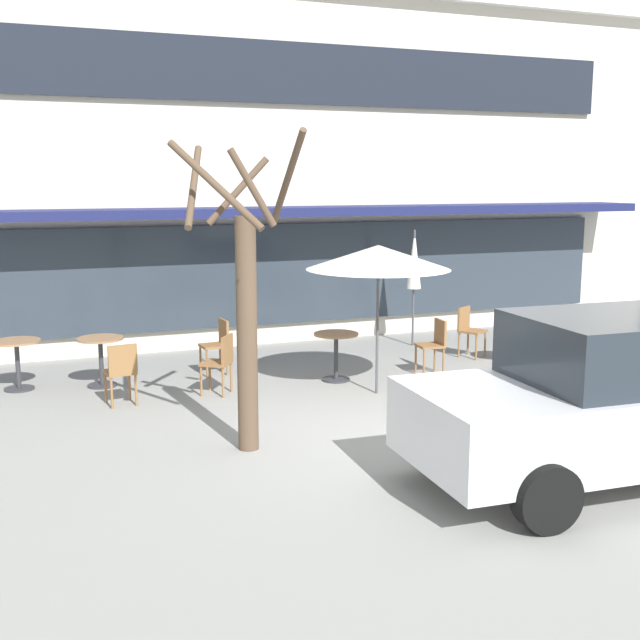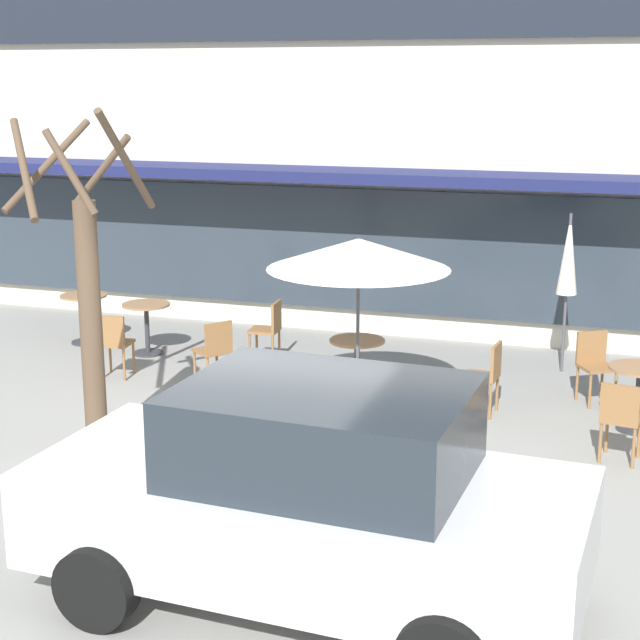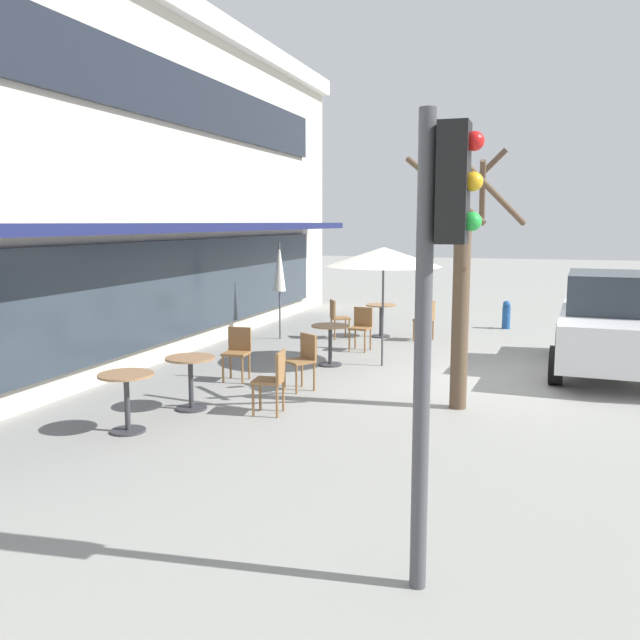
{
  "view_description": "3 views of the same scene",
  "coord_description": "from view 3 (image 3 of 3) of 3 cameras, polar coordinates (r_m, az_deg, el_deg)",
  "views": [
    {
      "loc": [
        -4.44,
        -8.48,
        3.14
      ],
      "look_at": [
        0.09,
        3.1,
        0.94
      ],
      "focal_mm": 45.0,
      "sensor_mm": 36.0,
      "label": 1
    },
    {
      "loc": [
        3.51,
        -8.57,
        3.96
      ],
      "look_at": [
        -0.35,
        3.27,
        0.87
      ],
      "focal_mm": 55.0,
      "sensor_mm": 36.0,
      "label": 2
    },
    {
      "loc": [
        -11.53,
        -0.85,
        2.64
      ],
      "look_at": [
        0.11,
        3.02,
        0.87
      ],
      "focal_mm": 38.0,
      "sensor_mm": 36.0,
      "label": 3
    }
  ],
  "objects": [
    {
      "name": "cafe_table_streetside",
      "position": [
        15.75,
        5.15,
        0.43
      ],
      "size": [
        0.7,
        0.7,
        0.76
      ],
      "color": "#333338",
      "rests_on": "ground"
    },
    {
      "name": "cafe_chair_1",
      "position": [
        15.47,
        1.45,
        0.36
      ],
      "size": [
        0.55,
        0.55,
        0.89
      ],
      "color": "olive",
      "rests_on": "ground"
    },
    {
      "name": "patio_umbrella_cream_folded",
      "position": [
        15.32,
        -3.43,
        4.42
      ],
      "size": [
        0.28,
        0.28,
        2.2
      ],
      "color": "#4C4C51",
      "rests_on": "ground"
    },
    {
      "name": "street_tree",
      "position": [
        9.68,
        11.81,
        2.54
      ],
      "size": [
        1.41,
        1.61,
        3.69
      ],
      "color": "brown",
      "rests_on": "ground"
    },
    {
      "name": "cafe_table_by_tree",
      "position": [
        12.55,
        0.86,
        -1.53
      ],
      "size": [
        0.7,
        0.7,
        0.76
      ],
      "color": "#333338",
      "rests_on": "ground"
    },
    {
      "name": "cafe_chair_5",
      "position": [
        14.08,
        3.51,
        -0.44
      ],
      "size": [
        0.44,
        0.44,
        0.89
      ],
      "color": "olive",
      "rests_on": "ground"
    },
    {
      "name": "fire_hydrant",
      "position": [
        17.54,
        15.42,
        0.44
      ],
      "size": [
        0.36,
        0.2,
        0.71
      ],
      "color": "#1E4C8C",
      "rests_on": "ground"
    },
    {
      "name": "parked_sedan",
      "position": [
        13.02,
        23.57,
        -0.25
      ],
      "size": [
        4.29,
        2.19,
        1.76
      ],
      "color": "silver",
      "rests_on": "ground"
    },
    {
      "name": "ground_plane",
      "position": [
        11.86,
        13.87,
        -4.9
      ],
      "size": [
        80.0,
        80.0,
        0.0
      ],
      "primitive_type": "plane",
      "color": "gray"
    },
    {
      "name": "cafe_chair_3",
      "position": [
        9.39,
        -3.93,
        -4.82
      ],
      "size": [
        0.44,
        0.44,
        0.89
      ],
      "color": "olive",
      "rests_on": "ground"
    },
    {
      "name": "building_facade",
      "position": [
        15.83,
        -25.2,
        10.6
      ],
      "size": [
        18.58,
        9.1,
        7.02
      ],
      "color": "beige",
      "rests_on": "ground"
    },
    {
      "name": "cafe_table_mid_patio",
      "position": [
        8.93,
        -15.97,
        -5.88
      ],
      "size": [
        0.7,
        0.7,
        0.76
      ],
      "color": "#333338",
      "rests_on": "ground"
    },
    {
      "name": "patio_umbrella_green_folded",
      "position": [
        12.4,
        5.37,
        5.33
      ],
      "size": [
        2.1,
        2.1,
        2.2
      ],
      "color": "#4C4C51",
      "rests_on": "ground"
    },
    {
      "name": "cafe_chair_2",
      "position": [
        11.47,
        -6.95,
        -2.47
      ],
      "size": [
        0.43,
        0.43,
        0.89
      ],
      "color": "olive",
      "rests_on": "ground"
    },
    {
      "name": "cafe_chair_4",
      "position": [
        10.74,
        -1.43,
        -3.15
      ],
      "size": [
        0.56,
        0.56,
        0.89
      ],
      "color": "olive",
      "rests_on": "ground"
    },
    {
      "name": "cafe_chair_0",
      "position": [
        15.37,
        9.0,
        0.21
      ],
      "size": [
        0.46,
        0.46,
        0.89
      ],
      "color": "olive",
      "rests_on": "ground"
    },
    {
      "name": "cafe_table_near_wall",
      "position": [
        9.78,
        -10.84,
        -4.48
      ],
      "size": [
        0.7,
        0.7,
        0.76
      ],
      "color": "#333338",
      "rests_on": "ground"
    },
    {
      "name": "traffic_light_pole",
      "position": [
        4.69,
        9.96,
        3.84
      ],
      "size": [
        0.26,
        0.44,
        3.4
      ],
      "color": "#47474C",
      "rests_on": "ground"
    }
  ]
}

